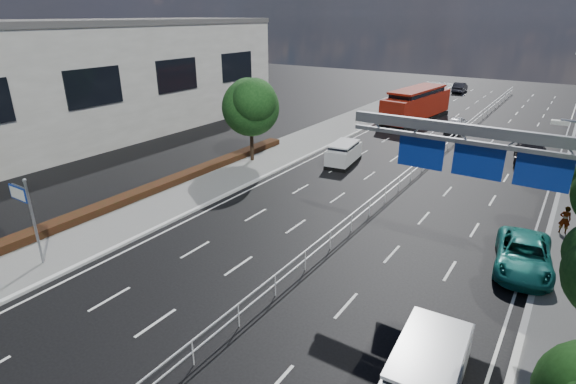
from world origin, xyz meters
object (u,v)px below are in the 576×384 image
Objects in this scene: near_car_silver at (457,123)px; pedestrian_a at (565,220)px; white_minivan at (344,154)px; silver_minivan at (426,374)px; near_car_dark at (460,87)px; overhead_gantry at (498,158)px; parked_car_teal at (524,255)px; red_bus at (416,104)px; parked_car_dark at (531,153)px; toilet_sign at (25,206)px.

near_car_silver is 23.06m from pedestrian_a.
white_minivan is 0.88× the size of silver_minivan.
pedestrian_a is at bearing 116.93° from near_car_silver.
overhead_gantry is at bearing 101.11° from near_car_dark.
silver_minivan reaches higher than parked_car_teal.
silver_minivan reaches higher than pedestrian_a.
pedestrian_a is at bearing -23.44° from white_minivan.
red_bus is 7.95× the size of pedestrian_a.
pedestrian_a is at bearing -83.97° from parked_car_dark.
parked_car_teal is (15.02, -49.71, -0.03)m from near_car_dark.
overhead_gantry is at bearing 105.32° from near_car_silver.
toilet_sign reaches higher than red_bus.
parked_car_dark is (13.22, -32.01, 0.09)m from near_car_dark.
silver_minivan is at bearing -64.16° from white_minivan.
pedestrian_a is (3.10, -12.76, 0.08)m from parked_car_dark.
near_car_silver is at bearing -16.36° from red_bus.
near_car_dark is at bearing 99.20° from parked_car_teal.
parked_car_teal is (13.95, -9.41, -0.14)m from white_minivan.
red_bus is 22.30m from near_car_dark.
white_minivan is 18.07m from red_bus.
near_car_dark reaches higher than parked_car_teal.
pedestrian_a is at bearing 106.53° from near_car_dark.
parked_car_teal is (1.42, 9.92, -0.23)m from silver_minivan.
near_car_silver reaches higher than parked_car_teal.
white_minivan is 40.32m from near_car_dark.
toilet_sign is at bearing -90.87° from red_bus.
white_minivan is at bearing 73.38° from near_car_silver.
silver_minivan is (17.83, 2.08, -2.00)m from toilet_sign.
overhead_gantry is 28.84m from near_car_silver.
near_car_silver is at bearing 75.17° from toilet_sign.
red_bus is at bearing 83.98° from white_minivan.
parked_car_teal is at bearing -41.12° from white_minivan.
parked_car_dark is at bearing 27.21° from white_minivan.
parked_car_dark is 13.13m from pedestrian_a.
red_bus is at bearing 109.90° from parked_car_teal.
near_car_silver is 24.97m from near_car_dark.
red_bus is at bearing 105.26° from silver_minivan.
white_minivan is at bearing 137.49° from overhead_gantry.
silver_minivan is (13.60, -59.63, 0.20)m from near_car_dark.
white_minivan reaches higher than near_car_silver.
silver_minivan is at bearing -105.75° from parked_car_teal.
overhead_gantry is 2.34× the size of near_car_silver.
parked_car_dark reaches higher than near_car_dark.
white_minivan reaches higher than parked_car_dark.
overhead_gantry reaches higher than red_bus.
toilet_sign is 34.51m from parked_car_dark.
parked_car_teal is (19.25, 12.00, -2.23)m from toilet_sign.
white_minivan is 0.34× the size of red_bus.
toilet_sign reaches higher than silver_minivan.
red_bus reaches higher than parked_car_dark.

